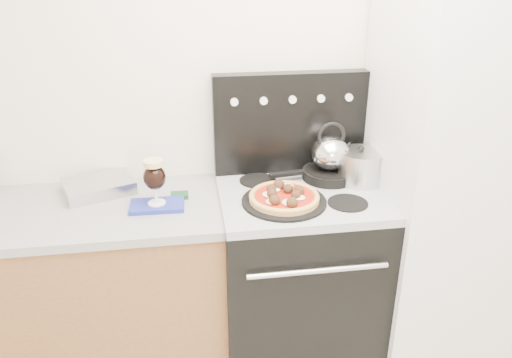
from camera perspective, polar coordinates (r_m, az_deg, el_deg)
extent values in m
cube|color=silver|center=(2.51, 1.86, 8.48)|extent=(3.50, 0.01, 2.50)
cube|color=brown|center=(2.62, -20.27, -12.41)|extent=(1.45, 0.60, 0.86)
cube|color=#979898|center=(2.39, -21.80, -3.67)|extent=(1.48, 0.63, 0.04)
cube|color=black|center=(2.58, 4.72, -11.10)|extent=(0.76, 0.65, 0.88)
cube|color=#ADADB2|center=(2.35, 5.10, -1.90)|extent=(0.76, 0.65, 0.04)
cube|color=black|center=(2.50, 3.88, 6.43)|extent=(0.76, 0.08, 0.50)
cube|color=silver|center=(2.56, 20.73, 0.01)|extent=(0.64, 0.68, 1.90)
cube|color=silver|center=(2.47, -17.54, -0.82)|extent=(0.37, 0.32, 0.06)
cube|color=navy|center=(2.27, -11.24, -2.99)|extent=(0.24, 0.14, 0.02)
cylinder|color=black|center=(2.23, 3.22, -2.56)|extent=(0.44, 0.44, 0.01)
cylinder|color=black|center=(2.49, 8.34, 0.56)|extent=(0.29, 0.29, 0.05)
cylinder|color=silver|center=(2.45, 11.75, 1.26)|extent=(0.21, 0.21, 0.15)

